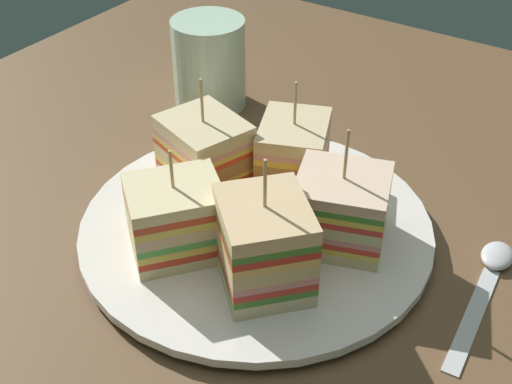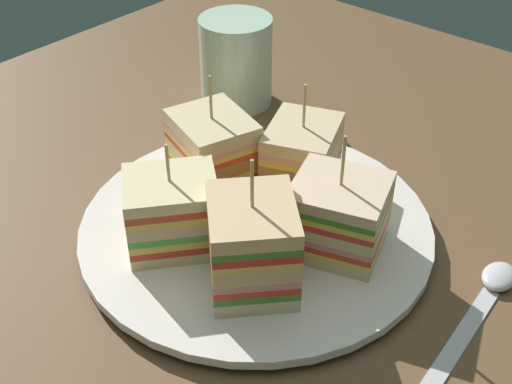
% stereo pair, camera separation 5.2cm
% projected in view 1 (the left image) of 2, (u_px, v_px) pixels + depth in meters
% --- Properties ---
extents(ground_plane, '(0.92, 0.86, 0.02)m').
position_uv_depth(ground_plane, '(256.00, 244.00, 0.55)').
color(ground_plane, brown).
extents(plate, '(0.28, 0.28, 0.01)m').
position_uv_depth(plate, '(256.00, 227.00, 0.54)').
color(plate, white).
rests_on(plate, ground_plane).
extents(sandwich_wedge_0, '(0.09, 0.09, 0.09)m').
position_uv_depth(sandwich_wedge_0, '(176.00, 219.00, 0.49)').
color(sandwich_wedge_0, beige).
rests_on(sandwich_wedge_0, plate).
extents(sandwich_wedge_1, '(0.09, 0.09, 0.10)m').
position_uv_depth(sandwich_wedge_1, '(264.00, 245.00, 0.46)').
color(sandwich_wedge_1, beige).
rests_on(sandwich_wedge_1, plate).
extents(sandwich_wedge_2, '(0.08, 0.08, 0.10)m').
position_uv_depth(sandwich_wedge_2, '(340.00, 209.00, 0.50)').
color(sandwich_wedge_2, beige).
rests_on(sandwich_wedge_2, plate).
extents(sandwich_wedge_3, '(0.08, 0.08, 0.09)m').
position_uv_depth(sandwich_wedge_3, '(293.00, 153.00, 0.57)').
color(sandwich_wedge_3, '#E4BE8D').
rests_on(sandwich_wedge_3, plate).
extents(sandwich_wedge_4, '(0.08, 0.08, 0.10)m').
position_uv_depth(sandwich_wedge_4, '(205.00, 154.00, 0.56)').
color(sandwich_wedge_4, beige).
rests_on(sandwich_wedge_4, plate).
extents(chip_pile, '(0.07, 0.07, 0.02)m').
position_uv_depth(chip_pile, '(269.00, 221.00, 0.52)').
color(chip_pile, '#E4D069').
rests_on(chip_pile, plate).
extents(spoon, '(0.14, 0.03, 0.01)m').
position_uv_depth(spoon, '(491.00, 273.00, 0.50)').
color(spoon, silver).
rests_on(spoon, ground_plane).
extents(drinking_glass, '(0.07, 0.07, 0.09)m').
position_uv_depth(drinking_glass, '(210.00, 69.00, 0.69)').
color(drinking_glass, silver).
rests_on(drinking_glass, ground_plane).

